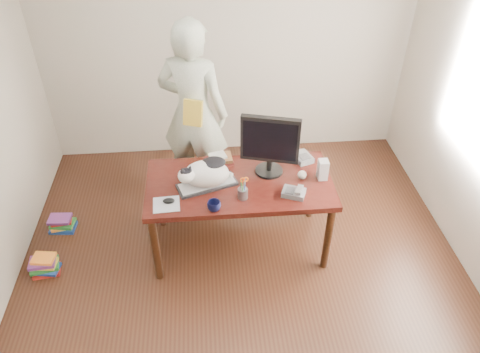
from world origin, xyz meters
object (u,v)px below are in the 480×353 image
keyboard (207,185)px  speaker (323,170)px  desk (239,190)px  calculator (303,157)px  monitor (270,143)px  phone (294,192)px  cat (205,173)px  book_pile_b (62,223)px  pen_cup (243,192)px  book_pile_a (45,265)px  coffee_mug (214,206)px  baseball (302,175)px  person (194,113)px  mouse (169,201)px  book_stack (219,159)px

keyboard → speaker: speaker is taller
desk → calculator: (0.60, 0.20, 0.17)m
desk → calculator: bearing=18.3°
monitor → phone: bearing=-46.7°
cat → speaker: (1.01, 0.03, -0.05)m
speaker → book_pile_b: 2.58m
calculator → pen_cup: bearing=-159.8°
phone → book_pile_b: phone is taller
monitor → book_pile_a: size_ratio=2.08×
keyboard → book_pile_b: size_ratio=2.08×
coffee_mug → keyboard: bearing=98.6°
baseball → person: (-0.92, 0.86, 0.16)m
speaker → mouse: bearing=-170.7°
pen_cup → phone: (0.43, 0.00, -0.03)m
phone → baseball: 0.24m
phone → baseball: phone is taller
cat → book_stack: size_ratio=1.83×
calculator → person: 1.15m
book_pile_b → speaker: bearing=-8.2°
monitor → coffee_mug: bearing=-122.9°
cat → person: person is taller
keyboard → cat: (-0.01, -0.01, 0.13)m
book_stack → cat: bearing=-122.1°
cat → book_pile_a: size_ratio=1.78×
baseball → book_pile_b: size_ratio=0.30×
speaker → keyboard: bearing=-178.7°
phone → calculator: phone is taller
mouse → calculator: calculator is taller
coffee_mug → calculator: size_ratio=0.49×
keyboard → speaker: size_ratio=2.95×
person → pen_cup: bearing=129.6°
speaker → book_stack: bearing=161.0°
book_pile_a → desk: bearing=9.0°
book_pile_b → keyboard: bearing=-14.7°
desk → phone: 0.55m
baseball → book_pile_b: 2.40m
person → book_pile_b: (-1.35, -0.51, -0.88)m
book_pile_b → mouse: bearing=-26.9°
desk → cat: bearing=-159.0°
desk → phone: phone is taller
baseball → calculator: (0.06, 0.27, -0.01)m
desk → pen_cup: size_ratio=7.52×
cat → book_pile_b: cat is taller
book_pile_b → book_pile_a: bearing=-93.1°
cat → mouse: cat is taller
desk → keyboard: keyboard is taller
pen_cup → coffee_mug: (-0.24, -0.13, -0.02)m
speaker → book_pile_a: (-2.47, -0.20, -0.75)m
coffee_mug → speaker: speaker is taller
keyboard → baseball: size_ratio=6.97×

